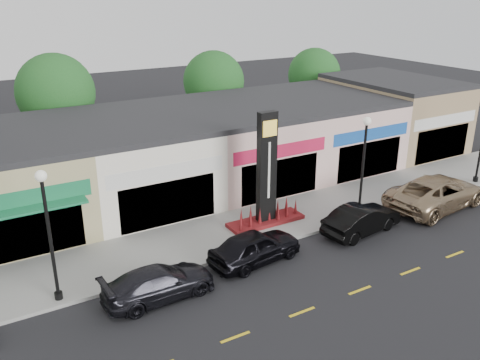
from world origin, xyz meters
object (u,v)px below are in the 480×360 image
Objects in this scene: lamp_west_near at (48,224)px; pylon_sign at (266,185)px; car_black_sedan at (255,247)px; car_dark_sedan at (159,283)px; car_gold_suv at (436,192)px; car_black_conv at (362,219)px; lamp_east_near at (364,157)px.

lamp_west_near is 0.91× the size of pylon_sign.
car_black_sedan is at bearing -130.39° from pylon_sign.
lamp_west_near is 4.89m from car_dark_sedan.
car_black_conv is at bearing 86.92° from car_gold_suv.
lamp_east_near is 1.21× the size of car_black_conv.
car_dark_sedan is (3.60, -1.75, -2.80)m from lamp_west_near.
pylon_sign is at bearing 161.25° from lamp_east_near.
car_gold_suv reaches higher than car_dark_sedan.
car_black_sedan is at bearing 80.33° from car_black_conv.
car_black_conv is at bearing -91.22° from car_dark_sedan.
pylon_sign reaches higher than lamp_east_near.
lamp_west_near is 0.84× the size of car_gold_suv.
car_gold_suv is (20.67, -1.22, -2.57)m from lamp_west_near.
pylon_sign is 1.33× the size of car_black_conv.
lamp_east_near is at bearing 0.00° from lamp_west_near.
lamp_east_near is 1.22× the size of car_black_sedan.
lamp_east_near is 3.36m from car_black_conv.
pylon_sign is at bearing 42.06° from car_black_conv.
car_black_conv is 0.69× the size of car_gold_suv.
pylon_sign is (-5.00, 1.70, -1.20)m from lamp_east_near.
lamp_west_near reaches higher than car_black_conv.
lamp_east_near is 0.91× the size of pylon_sign.
pylon_sign is 0.92× the size of car_gold_suv.
car_gold_suv is at bearing -3.38° from lamp_west_near.
car_gold_suv is at bearing -16.79° from pylon_sign.
lamp_west_near is at bearing 80.82° from car_gold_suv.
pylon_sign reaches higher than car_dark_sedan.
car_black_sedan is (-7.52, -1.26, -2.71)m from lamp_east_near.
lamp_east_near is at bearing 69.56° from car_gold_suv.
pylon_sign is 8.32m from car_dark_sedan.
car_gold_suv is at bearing -90.73° from car_dark_sedan.
lamp_west_near is 1.00× the size of lamp_east_near.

